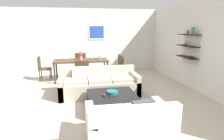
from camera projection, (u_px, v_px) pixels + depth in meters
name	position (u px, v px, depth m)	size (l,w,h in m)	color
ground_plane	(100.00, 99.00, 5.35)	(18.00, 18.00, 0.00)	#BCB29E
back_wall_unit	(96.00, 40.00, 8.49)	(8.40, 0.09, 2.70)	silver
right_wall_shelf_unit	(191.00, 46.00, 6.17)	(0.34, 8.20, 2.70)	silver
sofa_beige	(99.00, 85.00, 5.61)	(2.24, 0.90, 0.78)	#B2A893
loveseat_white	(129.00, 125.00, 3.31)	(1.44, 0.90, 0.78)	silver
coffee_table	(112.00, 102.00, 4.59)	(1.13, 1.10, 0.38)	black
decorative_bowl	(112.00, 92.00, 4.59)	(0.29, 0.29, 0.08)	#19666B
apple_on_coffee_table	(104.00, 95.00, 4.43)	(0.07, 0.07, 0.07)	red
dining_table	(81.00, 62.00, 7.10)	(1.96, 0.86, 0.75)	#422D1E
dining_chair_right_far	(117.00, 64.00, 7.58)	(0.44, 0.44, 0.88)	#422D1E
dining_chair_foot	(82.00, 72.00, 6.34)	(0.44, 0.44, 0.88)	#422D1E
dining_chair_head	(81.00, 63.00, 7.95)	(0.44, 0.44, 0.88)	#422D1E
dining_chair_right_near	(119.00, 66.00, 7.20)	(0.44, 0.44, 0.88)	#422D1E
dining_chair_left_far	(43.00, 67.00, 7.08)	(0.44, 0.44, 0.88)	#422D1E
wine_glass_head	(81.00, 55.00, 7.42)	(0.06, 0.06, 0.17)	silver
wine_glass_foot	(81.00, 59.00, 6.71)	(0.06, 0.06, 0.16)	silver
wine_glass_right_far	(100.00, 56.00, 7.29)	(0.07, 0.07, 0.16)	silver
wine_glass_right_near	(101.00, 57.00, 7.09)	(0.07, 0.07, 0.17)	silver
centerpiece_vase	(80.00, 56.00, 7.07)	(0.16, 0.16, 0.29)	#D85933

